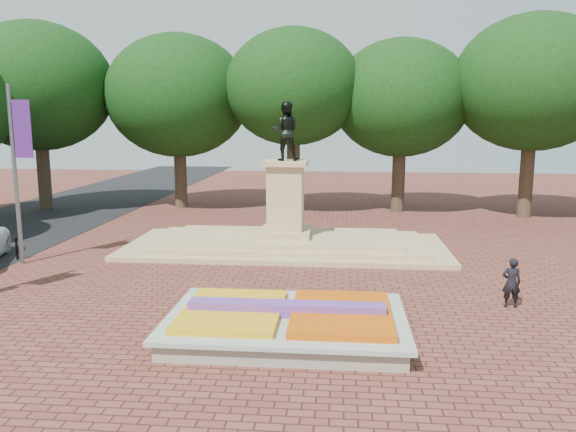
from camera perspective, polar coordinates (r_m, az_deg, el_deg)
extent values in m
plane|color=brown|center=(17.25, -2.87, -9.42)|extent=(90.00, 90.00, 0.00)
cube|color=gray|center=(15.19, -0.17, -11.23)|extent=(6.00, 4.00, 0.45)
cube|color=beige|center=(15.10, -0.17, -10.25)|extent=(6.30, 4.30, 0.12)
cube|color=orange|center=(14.99, 5.44, -9.92)|extent=(2.60, 3.40, 0.22)
cube|color=gold|center=(15.26, -5.68, -9.61)|extent=(2.60, 3.40, 0.18)
cube|color=#582F83|center=(15.02, -0.17, -9.46)|extent=(5.20, 0.55, 0.38)
cube|color=tan|center=(24.86, -0.25, -3.13)|extent=(14.00, 6.00, 0.20)
cube|color=tan|center=(24.82, -0.25, -2.68)|extent=(12.00, 5.00, 0.20)
cube|color=tan|center=(24.77, -0.25, -2.23)|extent=(10.00, 4.00, 0.20)
cube|color=tan|center=(24.72, -0.25, -1.66)|extent=(2.20, 2.20, 0.30)
cube|color=tan|center=(24.46, -0.26, 1.90)|extent=(1.50, 1.50, 2.80)
cube|color=tan|center=(24.30, -0.26, 5.40)|extent=(1.90, 1.90, 0.20)
imported|color=black|center=(24.23, -0.26, 8.59)|extent=(1.22, 0.95, 2.50)
cylinder|color=#392C1F|center=(38.91, -22.90, 3.65)|extent=(0.80, 0.80, 4.00)
ellipsoid|color=black|center=(38.75, -23.37, 10.56)|extent=(8.80, 8.80, 7.48)
cylinder|color=#392C1F|center=(35.84, -11.52, 3.76)|extent=(0.80, 0.80, 4.00)
ellipsoid|color=black|center=(35.66, -11.79, 11.28)|extent=(8.80, 8.80, 7.48)
cylinder|color=#392C1F|center=(34.47, -0.29, 3.73)|extent=(0.80, 0.80, 4.00)
ellipsoid|color=black|center=(34.29, -0.30, 11.55)|extent=(8.80, 8.80, 7.48)
cylinder|color=#392C1F|center=(34.50, 11.38, 3.54)|extent=(0.80, 0.80, 4.00)
ellipsoid|color=black|center=(34.32, 11.65, 11.35)|extent=(8.80, 8.80, 7.48)
cylinder|color=#392C1F|center=(35.92, 22.57, 3.22)|extent=(0.80, 0.80, 4.00)
ellipsoid|color=black|center=(35.74, 23.07, 10.71)|extent=(8.80, 8.80, 7.48)
cylinder|color=slate|center=(24.23, -25.97, 3.69)|extent=(0.16, 0.16, 7.00)
cube|color=#4C1B73|center=(23.91, -25.37, 7.99)|extent=(0.70, 0.04, 2.20)
cylinder|color=black|center=(25.37, -25.84, -3.06)|extent=(0.10, 0.10, 0.90)
sphere|color=black|center=(25.28, -25.92, -2.02)|extent=(0.12, 0.12, 0.12)
imported|color=black|center=(18.47, 21.75, -6.30)|extent=(0.59, 0.40, 1.55)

